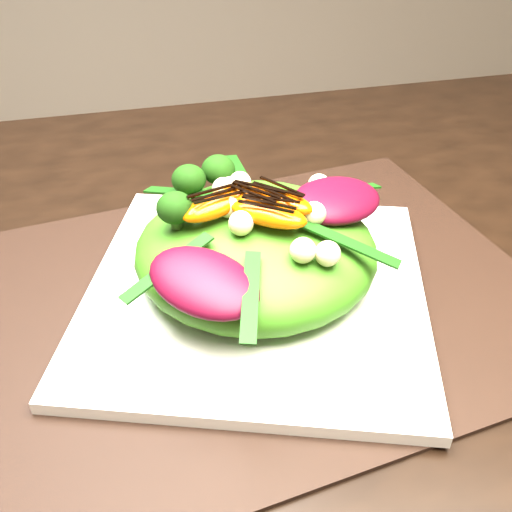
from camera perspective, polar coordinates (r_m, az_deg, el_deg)
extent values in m
cube|color=black|center=(0.53, -3.06, -6.37)|extent=(1.60, 0.90, 0.75)
cube|color=black|center=(0.52, 0.00, -3.98)|extent=(0.53, 0.43, 0.00)
cube|color=silver|center=(0.51, 0.00, -3.35)|extent=(0.36, 0.36, 0.01)
cylinder|color=white|center=(0.51, 0.00, -2.14)|extent=(0.25, 0.25, 0.02)
ellipsoid|color=#3B7916|center=(0.49, 0.00, 0.62)|extent=(0.22, 0.22, 0.07)
ellipsoid|color=#420717|center=(0.49, 7.67, 5.29)|extent=(0.10, 0.08, 0.02)
ellipsoid|color=#DE4C03|center=(0.49, -2.70, 5.98)|extent=(0.06, 0.03, 0.02)
sphere|color=black|center=(0.47, -8.89, 5.06)|extent=(0.05, 0.05, 0.04)
sphere|color=beige|center=(0.44, 3.74, 2.90)|extent=(0.02, 0.02, 0.02)
cube|color=black|center=(0.48, -2.73, 6.87)|extent=(0.04, 0.01, 0.00)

